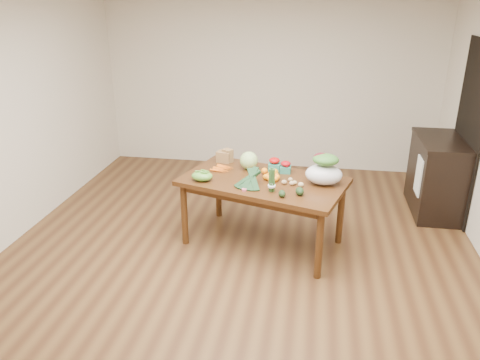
% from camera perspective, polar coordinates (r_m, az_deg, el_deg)
% --- Properties ---
extents(floor, '(6.00, 6.00, 0.00)m').
position_cam_1_polar(floor, '(4.83, -0.58, -10.24)').
color(floor, brown).
rests_on(floor, ground).
extents(room_walls, '(5.02, 6.02, 2.70)m').
position_cam_1_polar(room_walls, '(4.26, -0.65, 5.29)').
color(room_walls, beige).
rests_on(room_walls, floor).
extents(dining_table, '(1.86, 1.37, 0.75)m').
position_cam_1_polar(dining_table, '(5.04, 2.78, -3.90)').
color(dining_table, '#42230F').
rests_on(dining_table, floor).
extents(doorway_dark, '(0.02, 1.00, 2.10)m').
position_cam_1_polar(doorway_dark, '(6.08, 26.04, 5.23)').
color(doorway_dark, black).
rests_on(doorway_dark, floor).
extents(cabinet, '(0.52, 1.02, 0.94)m').
position_cam_1_polar(cabinet, '(6.23, 22.76, 0.49)').
color(cabinet, black).
rests_on(cabinet, floor).
extents(dish_towel, '(0.02, 0.28, 0.45)m').
position_cam_1_polar(dish_towel, '(5.92, 20.93, 0.48)').
color(dish_towel, white).
rests_on(dish_towel, cabinet).
extents(paper_bag, '(0.26, 0.23, 0.15)m').
position_cam_1_polar(paper_bag, '(5.37, -1.95, 2.99)').
color(paper_bag, brown).
rests_on(paper_bag, dining_table).
extents(cabbage, '(0.20, 0.20, 0.20)m').
position_cam_1_polar(cabbage, '(5.14, 1.09, 2.39)').
color(cabbage, '#AEDE80').
rests_on(cabbage, dining_table).
extents(strawberry_basket_a, '(0.15, 0.15, 0.11)m').
position_cam_1_polar(strawberry_basket_a, '(5.14, 4.20, 1.80)').
color(strawberry_basket_a, red).
rests_on(strawberry_basket_a, dining_table).
extents(strawberry_basket_b, '(0.14, 0.14, 0.10)m').
position_cam_1_polar(strawberry_basket_b, '(5.08, 5.57, 1.47)').
color(strawberry_basket_b, '#AF0B1A').
rests_on(strawberry_basket_b, dining_table).
extents(orange_a, '(0.07, 0.07, 0.07)m').
position_cam_1_polar(orange_a, '(5.03, 3.00, 1.11)').
color(orange_a, orange).
rests_on(orange_a, dining_table).
extents(orange_b, '(0.07, 0.07, 0.07)m').
position_cam_1_polar(orange_b, '(5.01, 4.28, 1.00)').
color(orange_b, '#FF990F').
rests_on(orange_b, dining_table).
extents(orange_c, '(0.09, 0.09, 0.09)m').
position_cam_1_polar(orange_c, '(4.93, 4.05, 0.77)').
color(orange_c, orange).
rests_on(orange_c, dining_table).
extents(mandarin_cluster, '(0.22, 0.22, 0.10)m').
position_cam_1_polar(mandarin_cluster, '(4.87, 3.78, 0.56)').
color(mandarin_cluster, '#EBA00E').
rests_on(mandarin_cluster, dining_table).
extents(carrots, '(0.27, 0.27, 0.03)m').
position_cam_1_polar(carrots, '(5.15, -2.14, 1.40)').
color(carrots, '#E34813').
rests_on(carrots, dining_table).
extents(snap_pea_bag, '(0.22, 0.17, 0.10)m').
position_cam_1_polar(snap_pea_bag, '(4.86, -4.65, 0.48)').
color(snap_pea_bag, '#6BAE3A').
rests_on(snap_pea_bag, dining_table).
extents(kale_bunch, '(0.42, 0.48, 0.16)m').
position_cam_1_polar(kale_bunch, '(4.67, 1.05, 0.03)').
color(kale_bunch, black).
rests_on(kale_bunch, dining_table).
extents(asparagus_bundle, '(0.11, 0.13, 0.26)m').
position_cam_1_polar(asparagus_bundle, '(4.55, 3.90, -0.00)').
color(asparagus_bundle, '#3E7033').
rests_on(asparagus_bundle, dining_table).
extents(potato_a, '(0.06, 0.05, 0.05)m').
position_cam_1_polar(potato_a, '(4.78, 5.40, -0.26)').
color(potato_a, tan).
rests_on(potato_a, dining_table).
extents(potato_b, '(0.05, 0.05, 0.05)m').
position_cam_1_polar(potato_b, '(4.76, 6.34, -0.39)').
color(potato_b, tan).
rests_on(potato_b, dining_table).
extents(potato_c, '(0.05, 0.04, 0.04)m').
position_cam_1_polar(potato_c, '(4.78, 6.67, -0.32)').
color(potato_c, '#CEBF76').
rests_on(potato_c, dining_table).
extents(potato_d, '(0.05, 0.04, 0.04)m').
position_cam_1_polar(potato_d, '(4.86, 6.17, 0.06)').
color(potato_d, tan).
rests_on(potato_d, dining_table).
extents(potato_e, '(0.06, 0.05, 0.05)m').
position_cam_1_polar(potato_e, '(4.73, 7.43, -0.57)').
color(potato_e, tan).
rests_on(potato_e, dining_table).
extents(avocado_a, '(0.09, 0.11, 0.07)m').
position_cam_1_polar(avocado_a, '(4.48, 5.14, -1.66)').
color(avocado_a, black).
rests_on(avocado_a, dining_table).
extents(avocado_b, '(0.11, 0.13, 0.08)m').
position_cam_1_polar(avocado_b, '(4.54, 7.29, -1.36)').
color(avocado_b, black).
rests_on(avocado_b, dining_table).
extents(salad_bag, '(0.44, 0.38, 0.29)m').
position_cam_1_polar(salad_bag, '(4.80, 10.21, 1.13)').
color(salad_bag, silver).
rests_on(salad_bag, dining_table).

